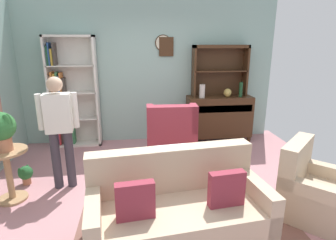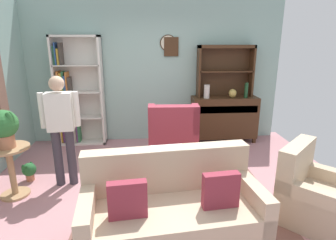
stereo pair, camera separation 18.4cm
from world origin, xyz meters
TOP-DOWN VIEW (x-y plane):
  - ground_plane at (0.00, 0.00)m, footprint 5.40×4.60m
  - wall_back at (0.00, 2.13)m, footprint 5.00×0.09m
  - area_rug at (0.20, -0.30)m, footprint 2.46×2.18m
  - bookshelf at (-1.57, 1.94)m, footprint 0.90×0.30m
  - sideboard at (1.36, 1.86)m, footprint 1.30×0.45m
  - sideboard_hutch at (1.36, 1.97)m, footprint 1.10×0.26m
  - vase_tall at (0.97, 1.78)m, footprint 0.11×0.11m
  - vase_round at (1.49, 1.79)m, footprint 0.15×0.15m
  - bottle_wine at (1.75, 1.77)m, footprint 0.07×0.07m
  - couch_floral at (0.05, -0.96)m, footprint 1.88×1.04m
  - armchair_floral at (1.71, -0.80)m, footprint 1.08×1.08m
  - wingback_chair at (0.23, 0.82)m, footprint 0.81×0.83m
  - plant_stand at (-1.97, 0.00)m, footprint 0.52×0.52m
  - potted_plant_large at (-1.97, -0.02)m, footprint 0.36×0.36m
  - potted_plant_small at (-1.94, 0.40)m, footprint 0.20×0.20m
  - person_reading at (-1.36, 0.27)m, footprint 0.53×0.24m

SIDE VIEW (x-z plane):
  - ground_plane at x=0.00m, z-range -0.02..0.00m
  - area_rug at x=0.20m, z-range 0.00..0.01m
  - potted_plant_small at x=-1.94m, z-range 0.02..0.30m
  - armchair_floral at x=1.71m, z-range -0.15..0.73m
  - couch_floral at x=0.05m, z-range -0.14..0.76m
  - wingback_chair at x=0.23m, z-range -0.14..0.91m
  - plant_stand at x=-1.97m, z-range 0.08..0.77m
  - sideboard at x=1.36m, z-range 0.05..0.97m
  - person_reading at x=-1.36m, z-range 0.13..1.69m
  - potted_plant_large at x=-1.97m, z-range 0.73..1.22m
  - bookshelf at x=-1.57m, z-range -0.07..2.03m
  - vase_round at x=1.49m, z-range 0.92..1.09m
  - vase_tall at x=0.97m, z-range 0.92..1.18m
  - bottle_wine at x=1.75m, z-range 0.92..1.21m
  - wall_back at x=0.00m, z-range 0.00..2.80m
  - sideboard_hutch at x=1.36m, z-range 1.06..2.06m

